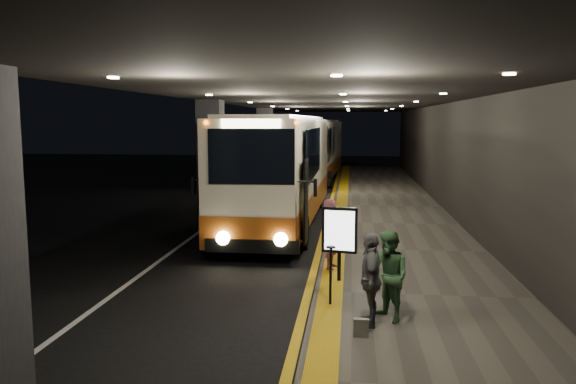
# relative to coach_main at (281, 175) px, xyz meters

# --- Properties ---
(ground) EXTENTS (90.00, 90.00, 0.00)m
(ground) POSITION_rel_coach_main_xyz_m (-0.76, -5.09, -1.80)
(ground) COLOR black
(lane_line_white) EXTENTS (0.12, 50.00, 0.01)m
(lane_line_white) POSITION_rel_coach_main_xyz_m (-2.56, -0.09, -1.80)
(lane_line_white) COLOR silver
(lane_line_white) RESTS_ON ground
(kerb_stripe_yellow) EXTENTS (0.18, 50.00, 0.01)m
(kerb_stripe_yellow) POSITION_rel_coach_main_xyz_m (1.59, -0.09, -1.80)
(kerb_stripe_yellow) COLOR gold
(kerb_stripe_yellow) RESTS_ON ground
(sidewalk) EXTENTS (4.50, 50.00, 0.15)m
(sidewalk) POSITION_rel_coach_main_xyz_m (3.99, -0.09, -1.73)
(sidewalk) COLOR #514C44
(sidewalk) RESTS_ON ground
(tactile_strip) EXTENTS (0.50, 50.00, 0.01)m
(tactile_strip) POSITION_rel_coach_main_xyz_m (2.09, -0.09, -1.65)
(tactile_strip) COLOR gold
(tactile_strip) RESTS_ON sidewalk
(terminal_wall) EXTENTS (0.10, 50.00, 6.00)m
(terminal_wall) POSITION_rel_coach_main_xyz_m (6.24, -0.09, 1.20)
(terminal_wall) COLOR black
(terminal_wall) RESTS_ON ground
(support_columns) EXTENTS (0.80, 24.80, 4.40)m
(support_columns) POSITION_rel_coach_main_xyz_m (-2.26, -1.09, 0.40)
(support_columns) COLOR black
(support_columns) RESTS_ON ground
(canopy) EXTENTS (9.00, 50.00, 0.40)m
(canopy) POSITION_rel_coach_main_xyz_m (1.74, -0.09, 2.80)
(canopy) COLOR black
(canopy) RESTS_ON support_columns
(coach_main) EXTENTS (2.76, 12.13, 3.76)m
(coach_main) POSITION_rel_coach_main_xyz_m (0.00, 0.00, 0.00)
(coach_main) COLOR beige
(coach_main) RESTS_ON ground
(coach_second) EXTENTS (3.10, 11.75, 3.65)m
(coach_second) POSITION_rel_coach_main_xyz_m (0.22, 14.70, -0.05)
(coach_second) COLOR beige
(coach_second) RESTS_ON ground
(passenger_boarding) EXTENTS (0.51, 0.68, 1.69)m
(passenger_boarding) POSITION_rel_coach_main_xyz_m (2.04, -6.39, -0.81)
(passenger_boarding) COLOR #AA4F5A
(passenger_boarding) RESTS_ON sidewalk
(passenger_waiting_green) EXTENTS (0.86, 0.93, 1.63)m
(passenger_waiting_green) POSITION_rel_coach_main_xyz_m (3.17, -9.84, -0.84)
(passenger_waiting_green) COLOR #36623A
(passenger_waiting_green) RESTS_ON sidewalk
(passenger_waiting_grey) EXTENTS (0.53, 0.99, 1.66)m
(passenger_waiting_grey) POSITION_rel_coach_main_xyz_m (2.84, -10.12, -0.83)
(passenger_waiting_grey) COLOR #535559
(passenger_waiting_grey) RESTS_ON sidewalk
(bag_polka) EXTENTS (0.25, 0.11, 0.31)m
(bag_polka) POSITION_rel_coach_main_xyz_m (2.68, -10.67, -1.50)
(bag_polka) COLOR black
(bag_polka) RESTS_ON sidewalk
(info_sign) EXTENTS (0.79, 0.25, 1.67)m
(info_sign) POSITION_rel_coach_main_xyz_m (2.24, -7.44, -0.53)
(info_sign) COLOR black
(info_sign) RESTS_ON sidewalk
(stanchion_post) EXTENTS (0.05, 0.05, 1.14)m
(stanchion_post) POSITION_rel_coach_main_xyz_m (2.11, -9.10, -1.08)
(stanchion_post) COLOR black
(stanchion_post) RESTS_ON sidewalk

